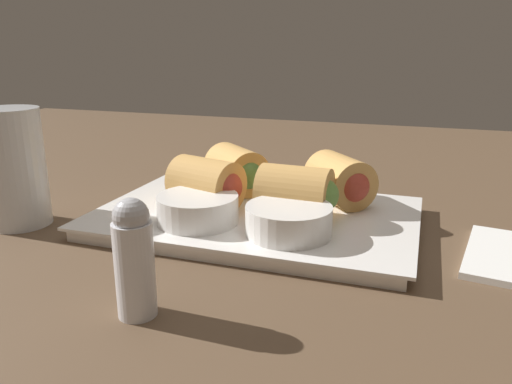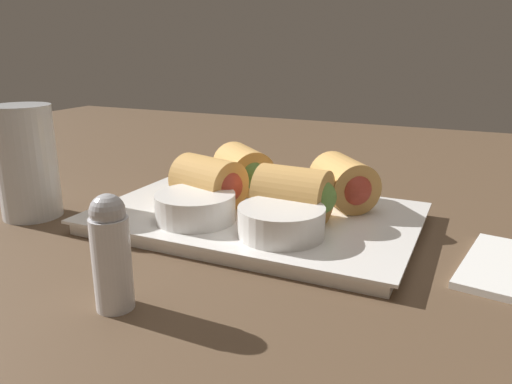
{
  "view_description": "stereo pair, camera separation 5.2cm",
  "coord_description": "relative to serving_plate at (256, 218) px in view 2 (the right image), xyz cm",
  "views": [
    {
      "loc": [
        -16.6,
        49.84,
        20.47
      ],
      "look_at": [
        -0.57,
        2.99,
        5.63
      ],
      "focal_mm": 35.0,
      "sensor_mm": 36.0,
      "label": 1
    },
    {
      "loc": [
        -21.38,
        47.92,
        20.47
      ],
      "look_at": [
        -0.57,
        2.99,
        5.63
      ],
      "focal_mm": 35.0,
      "sensor_mm": 36.0,
      "label": 2
    }
  ],
  "objects": [
    {
      "name": "spoon",
      "position": [
        0.32,
        -13.24,
        -0.22
      ],
      "size": [
        15.21,
        5.11,
        1.21
      ],
      "color": "silver",
      "rests_on": "table_surface"
    },
    {
      "name": "roll_back_right",
      "position": [
        -4.72,
        0.46,
        3.4
      ],
      "size": [
        8.07,
        5.63,
        5.32
      ],
      "color": "#DBA356",
      "rests_on": "serving_plate"
    },
    {
      "name": "drinking_glass",
      "position": [
        23.72,
        7.75,
        5.36
      ],
      "size": [
        6.3,
        6.3,
        12.24
      ],
      "color": "silver",
      "rests_on": "table_surface"
    },
    {
      "name": "roll_front_right",
      "position": [
        5.13,
        0.32,
        3.4
      ],
      "size": [
        8.46,
        7.11,
        5.32
      ],
      "color": "#DBA356",
      "rests_on": "serving_plate"
    },
    {
      "name": "roll_front_left",
      "position": [
        -7.97,
        -5.42,
        3.4
      ],
      "size": [
        8.59,
        8.8,
        5.32
      ],
      "color": "#DBA356",
      "rests_on": "serving_plate"
    },
    {
      "name": "dipping_bowl_near",
      "position": [
        4.36,
        4.9,
        2.24
      ],
      "size": [
        7.99,
        7.99,
        2.75
      ],
      "color": "white",
      "rests_on": "serving_plate"
    },
    {
      "name": "roll_back_left",
      "position": [
        4.32,
        -6.09,
        3.4
      ],
      "size": [
        8.78,
        8.66,
        5.32
      ],
      "color": "#DBA356",
      "rests_on": "serving_plate"
    },
    {
      "name": "table_surface",
      "position": [
        0.57,
        -2.99,
        -1.76
      ],
      "size": [
        180.0,
        140.0,
        2.0
      ],
      "color": "brown",
      "rests_on": "ground"
    },
    {
      "name": "serving_plate",
      "position": [
        0.0,
        0.0,
        0.0
      ],
      "size": [
        32.86,
        21.5,
        1.5
      ],
      "color": "white",
      "rests_on": "table_surface"
    },
    {
      "name": "dipping_bowl_far",
      "position": [
        -4.94,
        5.19,
        2.24
      ],
      "size": [
        7.99,
        7.99,
        2.75
      ],
      "color": "white",
      "rests_on": "serving_plate"
    },
    {
      "name": "salt_shaker",
      "position": [
        2.05,
        19.85,
        3.58
      ],
      "size": [
        2.77,
        2.77,
        8.63
      ],
      "color": "silver",
      "rests_on": "table_surface"
    }
  ]
}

